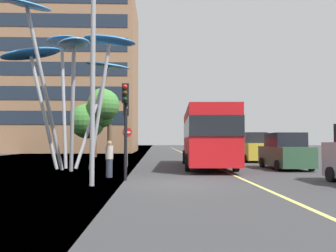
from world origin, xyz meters
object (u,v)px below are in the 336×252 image
Objects in this scene: street_lamp at (103,51)px; no_entry_sign at (127,141)px; red_bus at (207,134)px; car_parked_far at (252,148)px; leaf_sculpture at (71,54)px; pedestrian at (109,159)px; traffic_light_kerb_far at (126,120)px; car_parked_mid at (285,152)px; traffic_light_kerb_near at (125,111)px.

no_entry_sign is (0.13, 9.16, -3.30)m from street_lamp.
car_parked_far is at bearing 52.72° from red_bus.
pedestrian is (2.86, -4.44, -5.86)m from leaf_sculpture.
street_lamp is (3.00, -7.34, -1.73)m from leaf_sculpture.
traffic_light_kerb_far is (3.39, -1.91, -3.96)m from leaf_sculpture.
street_lamp is at bearing -142.86° from car_parked_mid.
no_entry_sign is (-4.97, 0.50, -0.38)m from red_bus.
leaf_sculpture is 5.55m from traffic_light_kerb_far.
leaf_sculpture reaches higher than traffic_light_kerb_far.
car_parked_far is (4.52, 5.94, -0.96)m from red_bus.
pedestrian is (-9.76, -11.70, -0.24)m from car_parked_far.
pedestrian is (-0.82, 1.30, -2.06)m from traffic_light_kerb_near.
traffic_light_kerb_far reaches higher than no_entry_sign.
car_parked_far is (0.19, 7.46, 0.09)m from car_parked_mid.
street_lamp is (-9.62, -14.60, 3.88)m from car_parked_far.
red_bus is at bearing 57.97° from traffic_light_kerb_near.
traffic_light_kerb_near reaches higher than car_parked_mid.
street_lamp is 5.05m from pedestrian.
traffic_light_kerb_far is 0.84× the size of car_parked_far.
traffic_light_kerb_near is at bearing -57.30° from leaf_sculpture.
traffic_light_kerb_near reaches higher than pedestrian.
traffic_light_kerb_far is 3.88m from no_entry_sign.
leaf_sculpture is 2.08× the size of car_parked_mid.
traffic_light_kerb_near is 3.85m from traffic_light_kerb_far.
traffic_light_kerb_far is at bearing -145.65° from red_bus.
leaf_sculpture is 6.20m from no_entry_sign.
car_parked_far is (12.62, 7.26, -5.61)m from leaf_sculpture.
no_entry_sign reaches higher than car_parked_far.
car_parked_mid is at bearing 10.68° from traffic_light_kerb_far.
no_entry_sign is (-0.55, 7.56, -1.23)m from traffic_light_kerb_near.
pedestrian is at bearing 122.27° from traffic_light_kerb_near.
car_parked_far is (9.24, 9.16, -1.65)m from traffic_light_kerb_far.
traffic_light_kerb_far is 5.89m from street_lamp.
traffic_light_kerb_near is at bearing -85.84° from no_entry_sign.
pedestrian is at bearing -57.17° from leaf_sculpture.
car_parked_far is (8.94, 13.00, -1.81)m from traffic_light_kerb_near.
street_lamp is at bearing -94.03° from traffic_light_kerb_far.
traffic_light_kerb_far is 0.87× the size of car_parked_mid.
car_parked_far is 1.81× the size of no_entry_sign.
street_lamp is at bearing -87.28° from pedestrian.
red_bus is at bearing -127.28° from car_parked_far.
car_parked_mid is (12.43, -0.20, -5.70)m from leaf_sculpture.
street_lamp is at bearing -120.49° from red_bus.
street_lamp reaches higher than no_entry_sign.
no_entry_sign reaches higher than car_parked_mid.
pedestrian is 0.66× the size of no_entry_sign.
traffic_light_kerb_far is at bearing 94.47° from traffic_light_kerb_near.
street_lamp reaches higher than pedestrian.
leaf_sculpture is 8.12m from street_lamp.
traffic_light_kerb_far reaches higher than red_bus.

